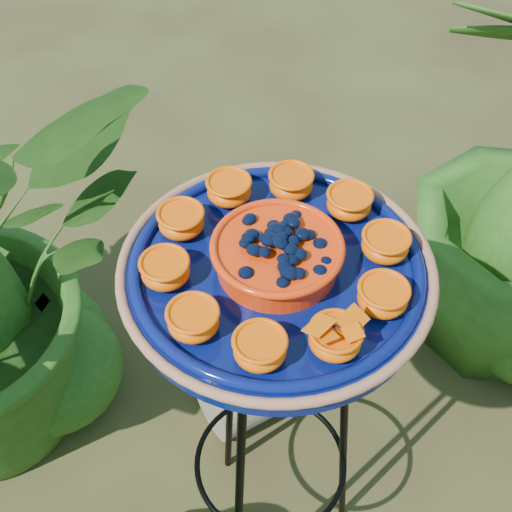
# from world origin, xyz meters

# --- Properties ---
(tripod_stand) EXTENTS (0.42, 0.42, 0.88)m
(tripod_stand) POSITION_xyz_m (-0.05, 0.01, 0.54)
(tripod_stand) COLOR black
(tripod_stand) RESTS_ON ground
(feeder_dish) EXTENTS (0.59, 0.59, 0.11)m
(feeder_dish) POSITION_xyz_m (-0.05, 0.01, 0.92)
(feeder_dish) COLOR #060F50
(feeder_dish) RESTS_ON tripod_stand
(driftwood_log) EXTENTS (0.59, 0.36, 0.19)m
(driftwood_log) POSITION_xyz_m (0.11, 0.37, 0.09)
(driftwood_log) COLOR gray
(driftwood_log) RESTS_ON ground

